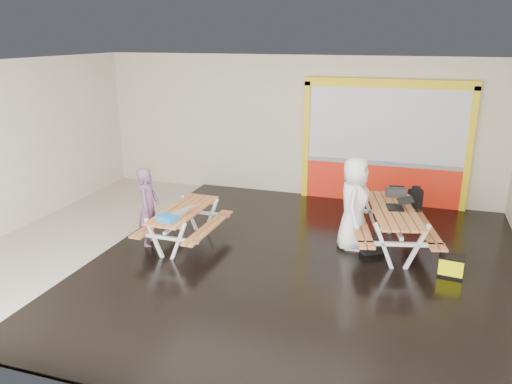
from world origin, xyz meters
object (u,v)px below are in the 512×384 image
(picnic_table_left, at_px, (184,218))
(dark_case, at_px, (371,248))
(person_right, at_px, (354,204))
(person_left, at_px, (149,207))
(fluke_bag, at_px, (451,266))
(picnic_table_right, at_px, (393,219))
(laptop_left, at_px, (183,211))
(blue_pouch, at_px, (167,218))
(toolbox, at_px, (396,192))
(laptop_right, at_px, (399,205))
(backpack, at_px, (415,198))

(picnic_table_left, relative_size, dark_case, 4.42)
(person_right, bearing_deg, person_left, 105.03)
(person_right, bearing_deg, fluke_bag, -113.13)
(picnic_table_right, height_order, person_left, person_left)
(picnic_table_right, relative_size, laptop_left, 6.51)
(blue_pouch, relative_size, fluke_bag, 0.77)
(person_left, xyz_separation_m, fluke_bag, (5.53, 0.34, -0.58))
(laptop_left, height_order, toolbox, toolbox)
(person_right, bearing_deg, blue_pouch, 115.22)
(person_right, distance_m, laptop_left, 3.22)
(laptop_right, height_order, fluke_bag, laptop_right)
(dark_case, bearing_deg, person_right, 160.25)
(laptop_right, bearing_deg, picnic_table_left, -165.47)
(picnic_table_right, distance_m, blue_pouch, 4.18)
(picnic_table_right, bearing_deg, dark_case, -145.36)
(blue_pouch, bearing_deg, dark_case, 21.60)
(toolbox, distance_m, fluke_bag, 2.06)
(laptop_left, distance_m, dark_case, 3.61)
(person_right, height_order, fluke_bag, person_right)
(laptop_right, bearing_deg, backpack, 73.22)
(laptop_right, bearing_deg, person_left, -164.94)
(backpack, relative_size, fluke_bag, 1.03)
(toolbox, distance_m, dark_case, 1.36)
(laptop_left, height_order, fluke_bag, laptop_left)
(toolbox, height_order, backpack, toolbox)
(laptop_right, bearing_deg, picnic_table_right, -142.23)
(toolbox, bearing_deg, picnic_table_right, -89.65)
(person_right, xyz_separation_m, toolbox, (0.71, 0.89, 0.04))
(person_left, xyz_separation_m, laptop_left, (0.73, 0.01, 0.01))
(person_left, bearing_deg, laptop_right, -84.51)
(laptop_left, height_order, backpack, backpack)
(person_right, xyz_separation_m, blue_pouch, (-3.13, -1.52, -0.10))
(laptop_left, relative_size, backpack, 0.82)
(laptop_left, distance_m, toolbox, 4.23)
(dark_case, bearing_deg, toolbox, 72.10)
(person_left, bearing_deg, fluke_bag, -96.04)
(laptop_left, distance_m, blue_pouch, 0.48)
(picnic_table_right, height_order, person_right, person_right)
(dark_case, distance_m, fluke_bag, 1.51)
(backpack, bearing_deg, blue_pouch, -147.91)
(laptop_right, xyz_separation_m, backpack, (0.29, 0.96, -0.13))
(laptop_left, distance_m, fluke_bag, 4.85)
(picnic_table_left, bearing_deg, person_left, -161.75)
(laptop_right, relative_size, fluke_bag, 1.19)
(person_left, height_order, fluke_bag, person_left)
(blue_pouch, bearing_deg, person_left, 144.42)
(backpack, xyz_separation_m, fluke_bag, (0.67, -1.85, -0.58))
(picnic_table_left, bearing_deg, picnic_table_right, 13.90)
(picnic_table_left, height_order, fluke_bag, picnic_table_left)
(laptop_right, distance_m, blue_pouch, 4.28)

